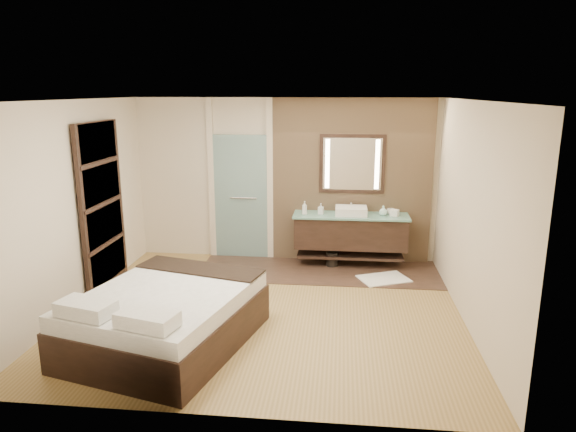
# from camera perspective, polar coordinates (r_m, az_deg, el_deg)

# --- Properties ---
(floor) EXTENTS (5.00, 5.00, 0.00)m
(floor) POSITION_cam_1_polar(r_m,az_deg,el_deg) (6.84, -2.37, -10.48)
(floor) COLOR olive
(floor) RESTS_ON ground
(tile_strip) EXTENTS (3.80, 1.30, 0.01)m
(tile_strip) POSITION_cam_1_polar(r_m,az_deg,el_deg) (8.26, 3.38, -6.07)
(tile_strip) COLOR #34251C
(tile_strip) RESTS_ON floor
(stone_wall) EXTENTS (2.60, 0.08, 2.70)m
(stone_wall) POSITION_cam_1_polar(r_m,az_deg,el_deg) (8.50, 7.08, 3.81)
(stone_wall) COLOR tan
(stone_wall) RESTS_ON floor
(vanity) EXTENTS (1.85, 0.55, 0.88)m
(vanity) POSITION_cam_1_polar(r_m,az_deg,el_deg) (8.39, 6.95, -1.72)
(vanity) COLOR black
(vanity) RESTS_ON stone_wall
(mirror_unit) EXTENTS (1.06, 0.04, 0.96)m
(mirror_unit) POSITION_cam_1_polar(r_m,az_deg,el_deg) (8.41, 7.14, 5.76)
(mirror_unit) COLOR black
(mirror_unit) RESTS_ON stone_wall
(frosted_door) EXTENTS (1.10, 0.12, 2.70)m
(frosted_door) POSITION_cam_1_polar(r_m,az_deg,el_deg) (8.70, -5.25, 2.69)
(frosted_door) COLOR silver
(frosted_door) RESTS_ON floor
(shoji_partition) EXTENTS (0.06, 1.20, 2.40)m
(shoji_partition) POSITION_cam_1_polar(r_m,az_deg,el_deg) (7.72, -19.92, 0.99)
(shoji_partition) COLOR black
(shoji_partition) RESTS_ON floor
(bed) EXTENTS (2.11, 2.41, 0.79)m
(bed) POSITION_cam_1_polar(r_m,az_deg,el_deg) (6.04, -13.38, -10.87)
(bed) COLOR black
(bed) RESTS_ON floor
(bath_mat) EXTENTS (0.86, 0.75, 0.02)m
(bath_mat) POSITION_cam_1_polar(r_m,az_deg,el_deg) (8.00, 10.58, -6.88)
(bath_mat) COLOR white
(bath_mat) RESTS_ON floor
(waste_bin) EXTENTS (0.20, 0.20, 0.24)m
(waste_bin) POSITION_cam_1_polar(r_m,az_deg,el_deg) (8.46, 4.93, -4.79)
(waste_bin) COLOR black
(waste_bin) RESTS_ON floor
(tissue_box) EXTENTS (0.16, 0.16, 0.10)m
(tissue_box) POSITION_cam_1_polar(r_m,az_deg,el_deg) (8.33, 11.76, 0.35)
(tissue_box) COLOR white
(tissue_box) RESTS_ON vanity
(soap_bottle_a) EXTENTS (0.11, 0.11, 0.22)m
(soap_bottle_a) POSITION_cam_1_polar(r_m,az_deg,el_deg) (8.23, 1.85, 0.90)
(soap_bottle_a) COLOR silver
(soap_bottle_a) RESTS_ON vanity
(soap_bottle_b) EXTENTS (0.09, 0.09, 0.18)m
(soap_bottle_b) POSITION_cam_1_polar(r_m,az_deg,el_deg) (8.28, 3.67, 0.81)
(soap_bottle_b) COLOR #B2B2B2
(soap_bottle_b) RESTS_ON vanity
(soap_bottle_c) EXTENTS (0.13, 0.13, 0.16)m
(soap_bottle_c) POSITION_cam_1_polar(r_m,az_deg,el_deg) (8.32, 10.53, 0.60)
(soap_bottle_c) COLOR silver
(soap_bottle_c) RESTS_ON vanity
(cup) EXTENTS (0.13, 0.13, 0.10)m
(cup) POSITION_cam_1_polar(r_m,az_deg,el_deg) (8.39, 11.34, 0.46)
(cup) COLOR silver
(cup) RESTS_ON vanity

